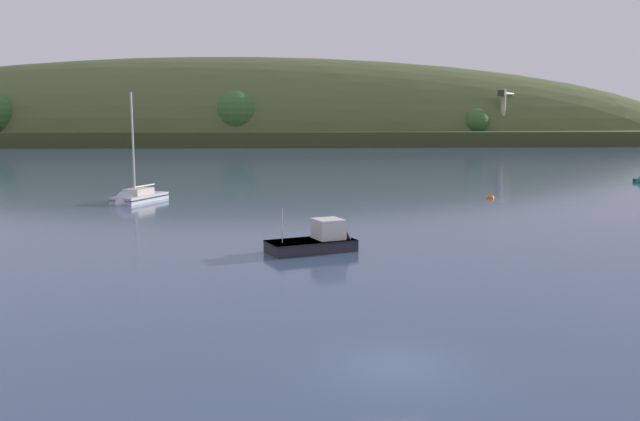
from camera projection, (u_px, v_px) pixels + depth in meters
ground at (396, 367)px, 20.53m from camera, size 1400.00×1400.00×0.00m
far_shoreline_hill at (239, 141)px, 234.96m from camera, size 428.90×99.82×60.28m
dockside_crane at (503, 119)px, 208.94m from camera, size 8.38×9.81×17.60m
sailboat_midwater_white at (135, 200)px, 61.56m from camera, size 4.92×7.33×11.53m
fishing_boat_moored at (320, 245)px, 38.74m from camera, size 6.00×4.18×3.62m
mooring_buoy_foreground at (490, 198)px, 64.57m from camera, size 0.78×0.78×0.86m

